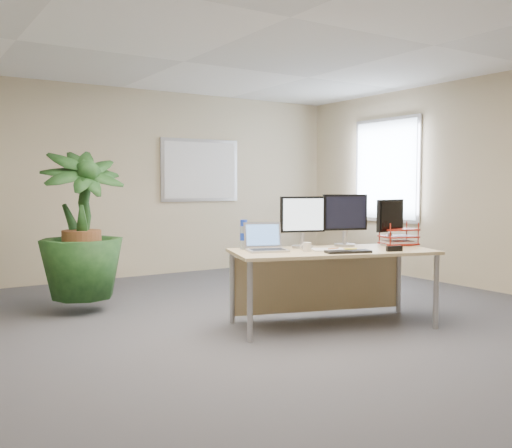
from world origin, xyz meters
TOP-DOWN VIEW (x-y plane):
  - floor at (0.00, 0.00)m, footprint 8.00×8.00m
  - back_wall at (0.00, 4.00)m, footprint 7.00×0.04m
  - ceiling at (0.00, 0.00)m, footprint 7.00×8.00m
  - whiteboard at (1.20, 3.97)m, footprint 1.30×0.04m
  - window at (3.47, 2.30)m, footprint 0.04×1.30m
  - desk at (0.70, 0.33)m, footprint 2.03×1.33m
  - floor_plant at (-1.15, 2.09)m, footprint 0.88×0.88m
  - monitor_left at (0.54, 0.53)m, footprint 0.44×0.20m
  - monitor_right at (1.00, 0.43)m, footprint 0.45×0.21m
  - monitor_dark at (1.41, 0.22)m, footprint 0.42×0.19m
  - laptop at (0.10, 0.52)m, footprint 0.44×0.41m
  - keyboard at (0.64, -0.02)m, footprint 0.43×0.26m
  - coffee_mug at (0.39, 0.26)m, footprint 0.11×0.07m
  - spiral_notebook at (0.61, 0.22)m, footprint 0.37×0.34m
  - orange_pen at (0.66, 0.20)m, footprint 0.13×0.02m
  - yellow_highlighter at (0.79, 0.12)m, footprint 0.13×0.06m
  - water_bottle at (-0.01, 0.72)m, footprint 0.07×0.07m
  - letter_tray at (1.51, 0.19)m, footprint 0.40×0.35m
  - stapler at (1.07, -0.17)m, footprint 0.16×0.08m

SIDE VIEW (x-z plane):
  - floor at x=0.00m, z-range 0.00..0.00m
  - desk at x=0.70m, z-range 0.21..0.93m
  - spiral_notebook at x=0.61m, z-range 0.72..0.73m
  - yellow_highlighter at x=0.79m, z-range 0.72..0.74m
  - keyboard at x=0.64m, z-range 0.72..0.74m
  - orange_pen at x=0.66m, z-range 0.73..0.74m
  - stapler at x=1.07m, z-range 0.72..0.77m
  - floor_plant at x=-1.15m, z-range 0.00..1.50m
  - coffee_mug at x=0.39m, z-range 0.72..0.81m
  - laptop at x=0.10m, z-range 0.66..0.91m
  - letter_tray at x=1.51m, z-range 0.71..0.87m
  - water_bottle at x=-0.01m, z-range 0.72..1.00m
  - monitor_dark at x=1.41m, z-range 0.76..1.22m
  - monitor_left at x=0.54m, z-range 0.76..1.26m
  - monitor_right at x=1.00m, z-range 0.76..1.27m
  - back_wall at x=0.00m, z-range 0.00..2.70m
  - whiteboard at x=1.20m, z-range 1.07..2.02m
  - window at x=3.47m, z-range 0.77..2.33m
  - ceiling at x=0.00m, z-range 2.69..2.71m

